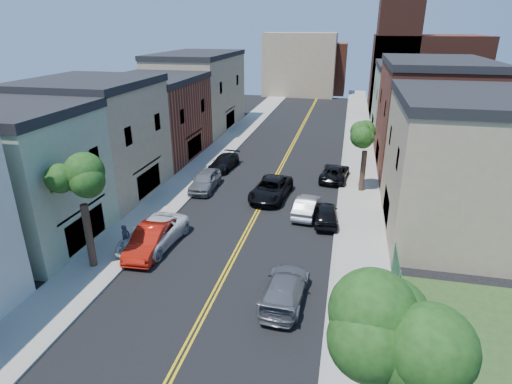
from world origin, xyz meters
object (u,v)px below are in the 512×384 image
Objects in this scene: black_car_left at (224,162)px; pedestrian_right at (383,356)px; silver_car_right at (307,206)px; grey_car_left at (205,181)px; red_sedan at (150,240)px; dark_car_right_far at (335,172)px; grey_car_right at (285,288)px; black_car_right at (326,214)px; white_pickup at (153,235)px; pedestrian_left at (126,239)px; black_suv_lane at (271,189)px.

pedestrian_right reaches higher than black_car_left.
black_car_left is 13.03m from silver_car_right.
red_sedan is at bearing -90.71° from grey_car_left.
dark_car_right_far is (11.00, -0.74, 0.01)m from black_car_left.
grey_car_right is 1.21× the size of black_car_right.
black_car_right reaches higher than black_car_left.
pedestrian_right is at bearing -53.78° from black_car_left.
white_pickup is 10.11m from grey_car_right.
red_sedan is 12.00m from silver_car_right.
red_sedan is 2.74× the size of pedestrian_left.
red_sedan is at bearing 45.12° from silver_car_right.
silver_car_right is at bearing -41.39° from black_car_right.
grey_car_left is 0.95× the size of grey_car_right.
grey_car_left is 12.09m from dark_car_right_far.
black_suv_lane is (5.87, 10.47, -0.03)m from red_sedan.
grey_car_left is 1.10× the size of silver_car_right.
pedestrian_left is (-1.20, -1.33, 0.25)m from white_pickup.
grey_car_right is at bearing 94.97° from silver_car_right.
black_suv_lane is (-5.00, -5.64, 0.10)m from dark_car_right_far.
white_pickup is 1.23× the size of black_car_left.
black_suv_lane reaches higher than grey_car_right.
red_sedan is 9.72m from grey_car_right.
black_car_right is at bearing 28.53° from red_sedan.
black_car_right is at bearing -37.06° from black_car_left.
silver_car_right is at bearing -38.13° from black_car_left.
pedestrian_left is (-1.33, -0.58, 0.24)m from red_sedan.
black_car_right is (10.80, -10.20, 0.03)m from black_car_left.
dark_car_right_far is 23.77m from pedestrian_right.
grey_car_left reaches higher than black_car_right.
grey_car_right reaches higher than silver_car_right.
black_car_left is 0.94× the size of dark_car_right_far.
pedestrian_left is at bearing -127.12° from white_pickup.
silver_car_right is (-1.50, 1.08, 0.01)m from black_car_right.
pedestrian_left reaches higher than white_pickup.
pedestrian_left is (-12.00, -7.24, 0.35)m from black_car_right.
grey_car_right is (9.30, -3.98, -0.07)m from white_pickup.
pedestrian_right is at bearing -31.74° from red_sedan.
black_suv_lane is at bearing 53.54° from dark_car_right_far.
silver_car_right reaches higher than black_car_left.
black_car_left is at bearing -39.47° from silver_car_right.
pedestrian_left is at bearing -11.90° from grey_car_right.
dark_car_right_far is at bearing 23.15° from grey_car_left.
black_suv_lane is at bearing -74.23° from grey_car_right.
black_car_left is at bearing 87.01° from red_sedan.
red_sedan reaches higher than grey_car_left.
grey_car_right is at bearing -92.19° from pedestrian_left.
red_sedan is 1.06× the size of black_car_left.
black_suv_lane is at bearing 63.22° from white_pickup.
red_sedan reaches higher than white_pickup.
black_car_right is 2.31× the size of pedestrian_right.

